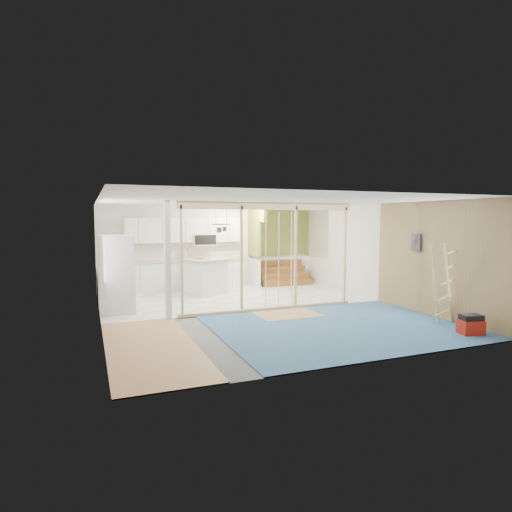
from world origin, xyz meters
name	(u,v)px	position (x,y,z in m)	size (l,w,h in m)	color
room	(257,257)	(0.00, 0.00, 1.30)	(7.01, 8.01, 2.61)	slate
floor_overlays	(259,310)	(0.07, 0.06, 0.01)	(7.00, 8.00, 0.03)	white
stud_frame	(247,244)	(-0.27, 0.00, 1.61)	(4.66, 0.14, 2.60)	#D9C185
base_cabinets	(165,277)	(-1.61, 3.36, 0.47)	(4.45, 2.24, 0.93)	white
upper_cabinets	(187,231)	(-0.84, 3.82, 1.82)	(3.60, 0.41, 0.85)	white
green_partition	(274,257)	(2.04, 3.66, 0.94)	(2.25, 1.51, 2.60)	olive
pot_rack	(221,226)	(-0.31, 1.89, 2.00)	(0.52, 0.52, 0.72)	black
sheathing_panel	(437,259)	(3.48, -2.00, 1.30)	(0.02, 4.00, 2.60)	tan
electrical_panel	(416,242)	(3.43, -1.40, 1.65)	(0.04, 0.30, 0.40)	#38373C
ceiling_light	(263,208)	(1.40, 3.00, 2.54)	(0.32, 0.32, 0.08)	#FFEABF
fridge	(117,275)	(-3.09, 1.03, 0.91)	(0.83, 0.80, 1.82)	silver
island	(205,277)	(-0.56, 2.70, 0.52)	(1.41, 1.41, 1.04)	white
bowl	(201,258)	(-0.66, 2.77, 1.07)	(0.25, 0.25, 0.06)	silver
soap_bottle_a	(185,255)	(-0.91, 3.73, 1.09)	(0.13, 0.13, 0.33)	silver
soap_bottle_b	(234,255)	(0.70, 3.78, 1.03)	(0.09, 0.09, 0.19)	white
toolbox	(471,325)	(3.00, -3.40, 0.19)	(0.48, 0.40, 0.39)	maroon
ladder	(443,283)	(3.15, -2.53, 0.86)	(0.90, 0.10, 1.68)	tan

